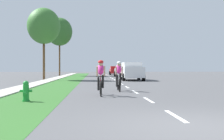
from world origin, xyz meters
TOP-DOWN VIEW (x-y plane):
  - ground_plane at (0.00, 20.00)m, footprint 120.00×120.00m
  - grass_verge at (-4.60, 20.00)m, footprint 2.62×70.00m
  - sidewalk_concrete at (-6.55, 20.00)m, footprint 1.27×70.00m
  - lane_markings_center at (0.00, 24.00)m, footprint 0.12×54.30m
  - fire_hydrant_green at (-4.60, 4.60)m, footprint 0.44×0.38m
  - cyclist_lead at (-1.80, 6.61)m, footprint 0.42×1.72m
  - cyclist_trailing at (-0.78, 8.94)m, footprint 0.42×1.72m
  - suv_white at (1.62, 21.50)m, footprint 2.15×4.70m
  - pickup_silver at (1.75, 30.76)m, footprint 2.22×5.10m
  - sedan_red at (1.53, 42.61)m, footprint 1.98×4.30m
  - street_tree_near at (-7.32, 23.06)m, footprint 3.38×3.38m
  - street_tree_far at (-7.54, 37.58)m, footprint 3.97×3.97m

SIDE VIEW (x-z plane):
  - ground_plane at x=0.00m, z-range 0.00..0.00m
  - grass_verge at x=-4.60m, z-range 0.00..0.01m
  - lane_markings_center at x=0.00m, z-range 0.00..0.01m
  - sidewalk_concrete at x=-6.55m, z-range -0.05..0.06m
  - fire_hydrant_green at x=-4.60m, z-range -0.01..0.75m
  - sedan_red at x=1.53m, z-range 0.01..1.53m
  - cyclist_lead at x=-1.80m, z-range 0.02..1.60m
  - cyclist_trailing at x=-0.78m, z-range 0.02..1.60m
  - pickup_silver at x=1.75m, z-range 0.01..1.65m
  - suv_white at x=1.62m, z-range 0.05..1.84m
  - street_tree_near at x=-7.32m, z-range 1.84..9.27m
  - street_tree_far at x=-7.54m, z-range 2.33..11.41m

